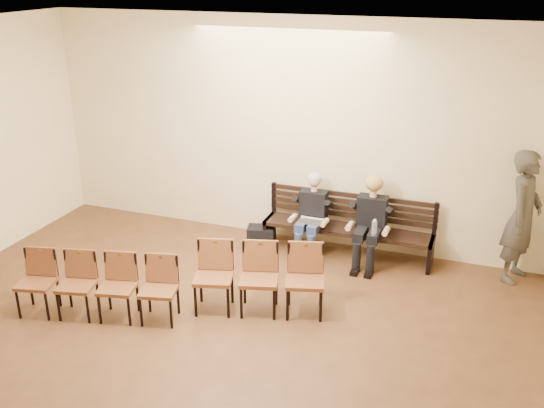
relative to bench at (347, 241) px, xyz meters
The scene contains 10 objects.
room_walls 4.63m from the bench, 105.70° to the right, with size 8.02×10.01×3.51m.
bench is the anchor object (origin of this frame).
seated_man 0.67m from the bench, 167.33° to the right, with size 0.50×0.70×1.21m, color black, non-canonical shape.
seated_woman 0.55m from the bench, 18.23° to the right, with size 0.53×0.74×1.24m, color black, non-canonical shape.
laptop 0.68m from the bench, 153.15° to the right, with size 0.36×0.28×0.26m, color #B9B9BE.
water_bottle 0.73m from the bench, 41.09° to the right, with size 0.08×0.08×0.25m, color silver.
bag 1.36m from the bench, behind, with size 0.42×0.29×0.31m, color black.
passerby 2.57m from the bench, ahead, with size 0.79×0.52×2.17m, color #3D3932.
chair_row_front 2.11m from the bench, 108.42° to the right, with size 1.64×0.50×0.91m, color brown.
chair_row_back 3.77m from the bench, 132.12° to the right, with size 2.02×0.45×0.83m, color brown.
Camera 1 is at (2.92, -3.61, 4.19)m, focal length 40.00 mm.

